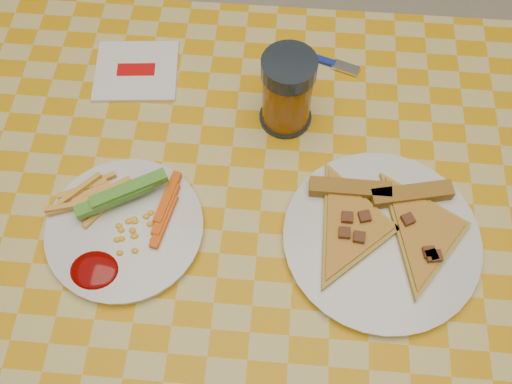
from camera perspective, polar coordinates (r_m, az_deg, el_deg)
ground at (r=1.53m, az=0.13°, el=-15.68°), size 8.00×8.00×0.00m
table at (r=0.87m, az=0.23°, el=-6.08°), size 1.28×0.88×0.76m
plate_left at (r=0.82m, az=-12.94°, el=-3.66°), size 0.24×0.24×0.01m
plate_right at (r=0.81m, az=12.39°, el=-4.67°), size 0.31×0.31×0.01m
fries_veggies at (r=0.82m, az=-13.53°, el=-2.07°), size 0.20×0.18×0.04m
pizza_slices at (r=0.81m, az=12.74°, el=-3.16°), size 0.26×0.25×0.02m
drink_glass at (r=0.85m, az=3.14°, el=9.94°), size 0.08×0.08×0.13m
napkin at (r=0.98m, az=-11.88°, el=11.77°), size 0.14×0.14×0.01m
fork at (r=0.98m, az=6.40°, el=13.07°), size 0.14×0.06×0.01m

